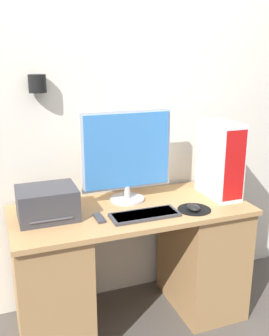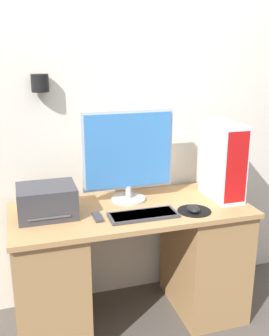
# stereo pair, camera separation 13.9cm
# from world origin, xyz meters

# --- Properties ---
(wall_back) EXTENTS (6.40, 0.15, 2.70)m
(wall_back) POSITION_xyz_m (-0.00, 0.68, 1.35)
(wall_back) COLOR silver
(wall_back) RESTS_ON ground_plane
(desk) EXTENTS (1.44, 0.63, 0.78)m
(desk) POSITION_xyz_m (0.00, 0.31, 0.40)
(desk) COLOR tan
(desk) RESTS_ON ground_plane
(monitor) EXTENTS (0.57, 0.22, 0.57)m
(monitor) POSITION_xyz_m (0.02, 0.45, 1.09)
(monitor) COLOR #B7B7BC
(monitor) RESTS_ON desk
(keyboard) EXTENTS (0.40, 0.15, 0.02)m
(keyboard) POSITION_xyz_m (0.03, 0.17, 0.79)
(keyboard) COLOR #3D3D42
(keyboard) RESTS_ON desk
(mousepad) EXTENTS (0.20, 0.20, 0.00)m
(mousepad) POSITION_xyz_m (0.34, 0.15, 0.78)
(mousepad) COLOR black
(mousepad) RESTS_ON desk
(mouse) EXTENTS (0.07, 0.10, 0.04)m
(mouse) POSITION_xyz_m (0.33, 0.14, 0.80)
(mouse) COLOR black
(mouse) RESTS_ON mousepad
(computer_tower) EXTENTS (0.16, 0.33, 0.49)m
(computer_tower) POSITION_xyz_m (0.61, 0.32, 1.03)
(computer_tower) COLOR white
(computer_tower) RESTS_ON desk
(printer) EXTENTS (0.33, 0.27, 0.18)m
(printer) POSITION_xyz_m (-0.49, 0.34, 0.87)
(printer) COLOR #38383D
(printer) RESTS_ON desk
(remote_control) EXTENTS (0.04, 0.12, 0.02)m
(remote_control) POSITION_xyz_m (-0.23, 0.22, 0.79)
(remote_control) COLOR #38383D
(remote_control) RESTS_ON desk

